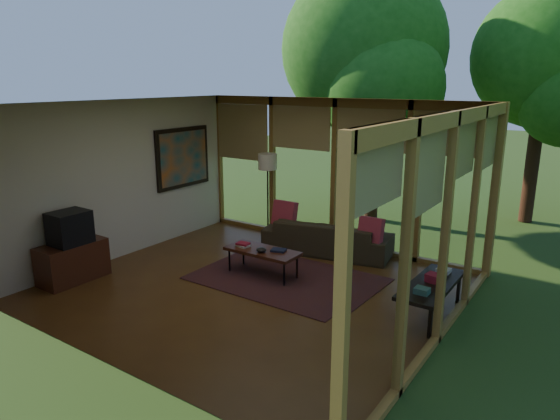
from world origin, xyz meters
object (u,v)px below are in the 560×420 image
Objects in this scene: side_console at (427,285)px; television at (70,228)px; sofa at (321,236)px; coffee_table at (263,252)px; media_cabinet at (73,262)px; floor_lamp at (268,166)px.

television is at bearing -158.28° from side_console.
sofa is 1.68× the size of coffee_table.
side_console is (4.87, 1.93, 0.11)m from media_cabinet.
sofa is 1.50m from coffee_table.
television is at bearing -108.73° from floor_lamp.
coffee_table is at bearing -56.81° from floor_lamp.
floor_lamp is 4.11m from side_console.
sofa is at bearing 52.74° from media_cabinet.
coffee_table is (2.29, 1.81, 0.09)m from media_cabinet.
media_cabinet reaches higher than side_console.
sofa reaches higher than coffee_table.
media_cabinet is 1.82× the size of television.
sofa is 1.72m from floor_lamp.
sofa is 4.14m from media_cabinet.
sofa is 2.02× the size of media_cabinet.
floor_lamp is 1.38× the size of coffee_table.
television reaches higher than media_cabinet.
media_cabinet is 0.71× the size of side_console.
television is 0.46× the size of coffee_table.
sofa is 1.44× the size of side_console.
media_cabinet is (-2.51, -3.29, 0.01)m from sofa.
television is 3.72m from floor_lamp.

